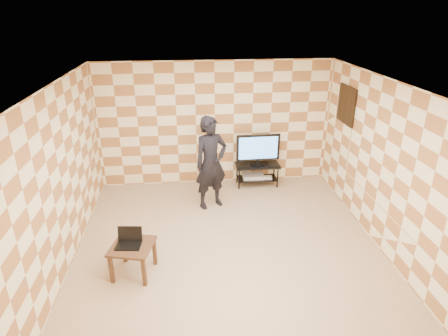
{
  "coord_description": "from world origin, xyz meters",
  "views": [
    {
      "loc": [
        -0.61,
        -5.24,
        3.73
      ],
      "look_at": [
        0.0,
        0.6,
        1.15
      ],
      "focal_mm": 30.0,
      "sensor_mm": 36.0,
      "label": 1
    }
  ],
  "objects_px": {
    "side_table": "(133,250)",
    "tv": "(258,148)",
    "tv_stand": "(257,170)",
    "person": "(211,163)"
  },
  "relations": [
    {
      "from": "side_table",
      "to": "tv_stand",
      "type": "bearing_deg",
      "value": 49.33
    },
    {
      "from": "tv_stand",
      "to": "tv",
      "type": "bearing_deg",
      "value": -91.67
    },
    {
      "from": "tv_stand",
      "to": "person",
      "type": "distance_m",
      "value": 1.46
    },
    {
      "from": "tv_stand",
      "to": "side_table",
      "type": "height_order",
      "value": "same"
    },
    {
      "from": "tv",
      "to": "side_table",
      "type": "bearing_deg",
      "value": -130.7
    },
    {
      "from": "tv_stand",
      "to": "person",
      "type": "bearing_deg",
      "value": -142.74
    },
    {
      "from": "side_table",
      "to": "tv",
      "type": "bearing_deg",
      "value": 49.3
    },
    {
      "from": "tv_stand",
      "to": "tv",
      "type": "height_order",
      "value": "tv"
    },
    {
      "from": "side_table",
      "to": "person",
      "type": "bearing_deg",
      "value": 56.24
    },
    {
      "from": "tv",
      "to": "person",
      "type": "distance_m",
      "value": 1.35
    }
  ]
}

